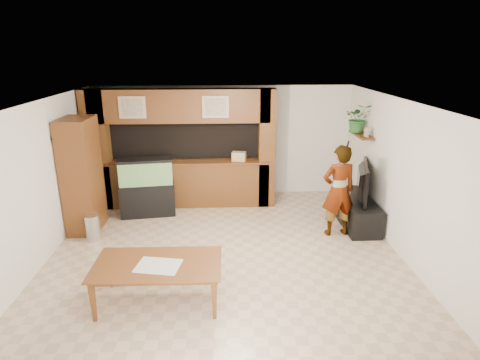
{
  "coord_description": "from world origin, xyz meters",
  "views": [
    {
      "loc": [
        -0.03,
        -6.07,
        3.39
      ],
      "look_at": [
        0.28,
        0.6,
        1.2
      ],
      "focal_mm": 30.0,
      "sensor_mm": 36.0,
      "label": 1
    }
  ],
  "objects_px": {
    "television": "(358,181)",
    "pantry_cabinet": "(82,176)",
    "dining_table": "(158,284)",
    "person": "(338,191)",
    "aquarium": "(147,188)"
  },
  "relations": [
    {
      "from": "television",
      "to": "pantry_cabinet",
      "type": "bearing_deg",
      "value": 106.55
    },
    {
      "from": "pantry_cabinet",
      "to": "dining_table",
      "type": "xyz_separation_m",
      "value": [
        1.77,
        -2.55,
        -0.79
      ]
    },
    {
      "from": "pantry_cabinet",
      "to": "person",
      "type": "height_order",
      "value": "pantry_cabinet"
    },
    {
      "from": "pantry_cabinet",
      "to": "dining_table",
      "type": "relative_size",
      "value": 1.26
    },
    {
      "from": "pantry_cabinet",
      "to": "aquarium",
      "type": "height_order",
      "value": "pantry_cabinet"
    },
    {
      "from": "television",
      "to": "person",
      "type": "height_order",
      "value": "person"
    },
    {
      "from": "aquarium",
      "to": "television",
      "type": "xyz_separation_m",
      "value": [
        4.27,
        -0.62,
        0.29
      ]
    },
    {
      "from": "television",
      "to": "person",
      "type": "relative_size",
      "value": 0.72
    },
    {
      "from": "aquarium",
      "to": "dining_table",
      "type": "bearing_deg",
      "value": -85.36
    },
    {
      "from": "person",
      "to": "dining_table",
      "type": "distance_m",
      "value": 3.74
    },
    {
      "from": "aquarium",
      "to": "dining_table",
      "type": "distance_m",
      "value": 3.27
    },
    {
      "from": "aquarium",
      "to": "person",
      "type": "bearing_deg",
      "value": -23.9
    },
    {
      "from": "dining_table",
      "to": "person",
      "type": "bearing_deg",
      "value": 34.9
    },
    {
      "from": "television",
      "to": "dining_table",
      "type": "height_order",
      "value": "television"
    },
    {
      "from": "aquarium",
      "to": "dining_table",
      "type": "height_order",
      "value": "aquarium"
    }
  ]
}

